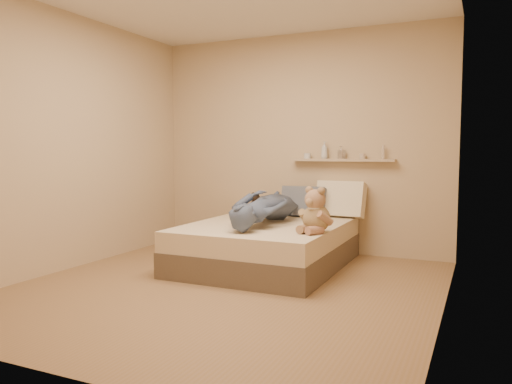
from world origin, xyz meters
The scene contains 10 objects.
room centered at (0.00, 0.00, 1.30)m, with size 3.80×3.80×3.80m.
bed centered at (0.00, 0.93, 0.22)m, with size 1.50×1.90×0.45m.
game_console centered at (-0.04, 0.36, 0.62)m, with size 0.21×0.14×0.07m.
teddy_bear centered at (0.64, 0.57, 0.63)m, with size 0.34×0.35×0.43m.
dark_plush centered at (-0.44, 1.61, 0.56)m, with size 0.17×0.17×0.26m.
pillow_cream centered at (0.56, 1.76, 0.65)m, with size 0.55×0.16×0.40m, color #EFE6BD.
pillow_grey centered at (0.16, 1.62, 0.62)m, with size 0.50×0.14×0.34m, color slate.
person centered at (-0.02, 0.91, 0.63)m, with size 0.54×1.47×0.35m, color #414A67.
wall_shelf centered at (0.55, 1.84, 1.10)m, with size 1.20×0.12×0.03m, color tan.
shelf_bottles centered at (0.44, 1.84, 1.19)m, with size 0.94×0.11×0.20m.
Camera 1 is at (2.04, -3.81, 1.20)m, focal length 35.00 mm.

